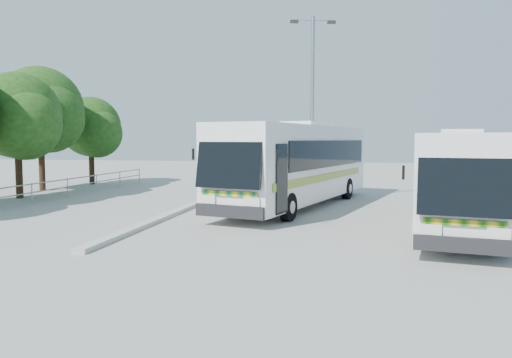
% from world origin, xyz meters
% --- Properties ---
extents(ground, '(100.00, 100.00, 0.00)m').
position_xyz_m(ground, '(0.00, 0.00, 0.00)').
color(ground, gray).
rests_on(ground, ground).
extents(kerb_divider, '(0.40, 16.00, 0.15)m').
position_xyz_m(kerb_divider, '(-2.30, 2.00, 0.07)').
color(kerb_divider, '#B2B2AD').
rests_on(kerb_divider, ground).
extents(railing, '(0.06, 22.00, 1.00)m').
position_xyz_m(railing, '(-10.00, 4.00, 0.74)').
color(railing, gray).
rests_on(railing, ground).
extents(tree_far_c, '(4.97, 4.69, 6.49)m').
position_xyz_m(tree_far_c, '(-12.12, 5.10, 4.26)').
color(tree_far_c, '#382314').
rests_on(tree_far_c, ground).
extents(tree_far_d, '(5.62, 5.30, 7.33)m').
position_xyz_m(tree_far_d, '(-13.31, 8.80, 4.82)').
color(tree_far_d, '#382314').
rests_on(tree_far_d, ground).
extents(tree_far_e, '(4.54, 4.28, 5.92)m').
position_xyz_m(tree_far_e, '(-12.63, 13.30, 3.89)').
color(tree_far_e, '#382314').
rests_on(tree_far_e, ground).
extents(coach_main, '(5.96, 13.33, 3.64)m').
position_xyz_m(coach_main, '(2.38, 4.77, 1.99)').
color(coach_main, white).
rests_on(coach_main, ground).
extents(coach_adjacent, '(4.29, 11.74, 3.20)m').
position_xyz_m(coach_adjacent, '(8.42, 0.23, 1.75)').
color(coach_adjacent, silver).
rests_on(coach_adjacent, ground).
extents(lamppost, '(2.12, 0.76, 8.80)m').
position_xyz_m(lamppost, '(2.85, 6.06, 4.86)').
color(lamppost, '#969A9F').
rests_on(lamppost, ground).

